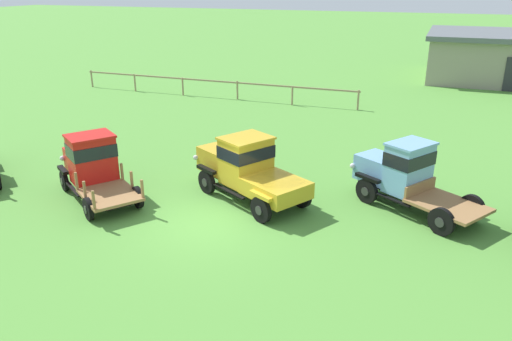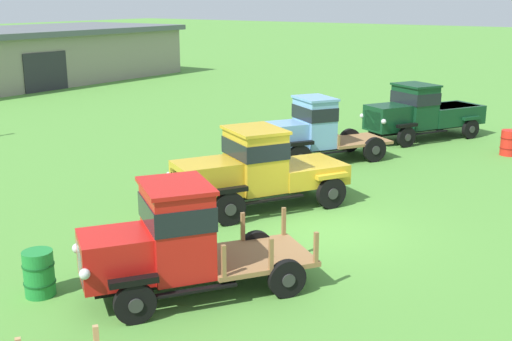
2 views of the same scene
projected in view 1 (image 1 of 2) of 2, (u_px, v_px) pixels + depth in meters
The scene contains 6 objects.
ground_plane at pixel (208, 223), 16.30m from camera, with size 240.00×240.00×0.00m, color #518E38.
paddock_fence at pixel (211, 84), 33.45m from camera, with size 19.88×0.41×1.22m.
vintage_truck_second_in_line at pixel (92, 163), 18.13m from camera, with size 4.67×3.92×2.29m.
vintage_truck_midrow_center at pixel (247, 168), 17.79m from camera, with size 5.06×3.86×2.27m.
vintage_truck_far_side at pixel (404, 173), 17.18m from camera, with size 4.90×3.88×2.33m.
oil_drum_beside_row at pixel (99, 158), 20.78m from camera, with size 0.62×0.62×0.93m.
Camera 1 is at (6.66, -13.10, 7.41)m, focal length 35.00 mm.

